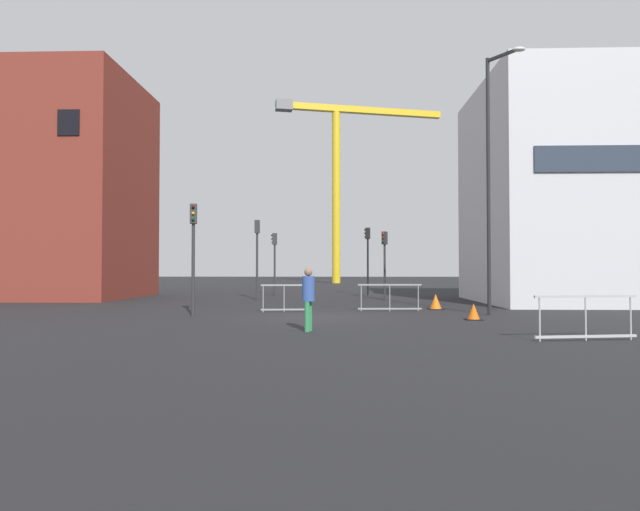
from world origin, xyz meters
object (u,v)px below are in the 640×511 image
Objects in this scene: construction_crane at (341,160)px; traffic_light_island at (257,247)px; traffic_cone_on_verge at (436,302)px; traffic_light_near at (368,250)px; traffic_light_corner at (275,254)px; streetlamp_tall at (492,168)px; traffic_cone_orange at (474,312)px; traffic_light_crosswalk at (193,241)px; traffic_light_median at (385,254)px; pedestrian_walking at (308,294)px.

construction_crane reaches higher than traffic_light_island.
traffic_light_near is at bearing 101.29° from traffic_cone_on_verge.
construction_crane is 5.20× the size of traffic_light_corner.
traffic_cone_orange is at bearing -123.82° from streetlamp_tall.
traffic_light_near is at bearing 99.67° from traffic_cone_orange.
traffic_cone_on_verge is (-0.43, 4.37, 0.05)m from traffic_cone_orange.
traffic_cone_orange is at bearing -5.57° from traffic_light_crosswalk.
traffic_light_near is (7.06, 14.29, 0.14)m from traffic_light_crosswalk.
streetlamp_tall is 2.57× the size of traffic_light_median.
traffic_light_corner is 18.00m from pedestrian_walking.
traffic_light_median is 0.92× the size of traffic_light_crosswalk.
traffic_light_corner is (-4.30, -26.02, -11.13)m from construction_crane.
traffic_light_crosswalk is 6.22× the size of traffic_cone_on_verge.
traffic_light_island is 13.95m from traffic_cone_orange.
pedestrian_walking is (-1.26, -43.69, -12.72)m from construction_crane.
traffic_cone_on_verge is (9.23, 3.43, -2.39)m from traffic_light_crosswalk.
streetlamp_tall is at bearing 3.90° from traffic_light_crosswalk.
construction_crane reaches higher than traffic_light_corner.
traffic_light_corner reaches higher than traffic_light_median.
traffic_light_near is (-0.66, 4.28, 0.33)m from traffic_light_median.
pedestrian_walking is at bearing -148.28° from traffic_cone_orange.
traffic_light_crosswalk is 9.57m from traffic_light_island.
streetlamp_tall is 16.09m from traffic_light_corner.
pedestrian_walking is (-6.44, -4.96, -4.38)m from streetlamp_tall.
construction_crane is at bearing 80.62° from traffic_light_corner.
traffic_light_island reaches higher than traffic_light_corner.
traffic_light_crosswalk is at bearing 135.77° from pedestrian_walking.
traffic_light_near is at bearing 63.71° from traffic_light_crosswalk.
traffic_light_crosswalk is 15.94m from traffic_light_near.
pedestrian_walking is at bearing -91.65° from construction_crane.
traffic_cone_orange is at bearing -79.98° from traffic_light_median.
traffic_light_near reaches higher than traffic_cone_on_verge.
traffic_cone_orange is at bearing 31.72° from pedestrian_walking.
traffic_light_crosswalk is at bearing -127.64° from traffic_light_median.
traffic_light_corner is 12.97m from traffic_cone_on_verge.
traffic_light_corner is at bearing 126.69° from streetlamp_tall.
traffic_light_near reaches higher than traffic_light_crosswalk.
traffic_light_island is 6.66× the size of traffic_cone_on_verge.
traffic_light_near reaches higher than pedestrian_walking.
pedestrian_walking reaches higher than traffic_cone_orange.
pedestrian_walking is at bearing -80.25° from traffic_light_corner.
construction_crane is 5.42× the size of traffic_light_median.
traffic_light_near is (-3.72, 13.56, -2.55)m from streetlamp_tall.
traffic_cone_orange is (1.93, -10.95, -2.25)m from traffic_light_median.
traffic_light_crosswalk reaches higher than traffic_light_corner.
streetlamp_tall reaches higher than traffic_light_crosswalk.
traffic_cone_orange is (8.83, -10.48, -2.61)m from traffic_light_island.
pedestrian_walking is at bearing -142.38° from streetlamp_tall.
traffic_light_crosswalk is at bearing -159.62° from traffic_cone_on_verge.
traffic_light_island is at bearing -99.06° from construction_crane.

